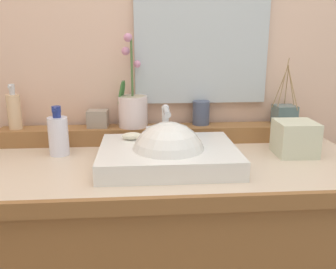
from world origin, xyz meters
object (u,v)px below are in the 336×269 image
sink_basin (169,157)px  lotion_bottle (58,135)px  potted_plant (132,107)px  soap_dispenser (14,111)px  reed_diffuser (284,114)px  tissue_box (295,138)px  soap_bar (132,136)px  trinket_box (98,119)px  tumbler_cup (201,113)px

sink_basin → lotion_bottle: 0.39m
potted_plant → soap_dispenser: size_ratio=2.07×
lotion_bottle → reed_diffuser: bearing=8.9°
sink_basin → soap_dispenser: size_ratio=2.58×
tissue_box → soap_dispenser: bearing=169.1°
potted_plant → soap_dispenser: potted_plant is taller
potted_plant → tissue_box: size_ratio=2.64×
potted_plant → reed_diffuser: potted_plant is taller
lotion_bottle → sink_basin: bearing=-19.9°
soap_dispenser → potted_plant: bearing=0.5°
sink_basin → reed_diffuser: reed_diffuser is taller
soap_bar → potted_plant: bearing=90.1°
trinket_box → tissue_box: 0.71m
soap_bar → trinket_box: 0.21m
sink_basin → tumbler_cup: bearing=62.8°
potted_plant → soap_bar: bearing=-89.9°
trinket_box → potted_plant: bearing=3.6°
trinket_box → tissue_box: (0.68, -0.19, -0.04)m
reed_diffuser → tumbler_cup: bearing=176.9°
tissue_box → soap_bar: bearing=177.3°
potted_plant → tumbler_cup: (0.26, 0.01, -0.03)m
reed_diffuser → tissue_box: size_ratio=1.95×
soap_dispenser → lotion_bottle: size_ratio=0.98×
potted_plant → trinket_box: size_ratio=4.55×
soap_dispenser → tumbler_cup: (0.70, 0.02, -0.02)m
soap_bar → trinket_box: bearing=128.0°
reed_diffuser → trinket_box: size_ratio=3.37×
soap_bar → soap_dispenser: (-0.43, 0.16, 0.06)m
potted_plant → lotion_bottle: potted_plant is taller
soap_dispenser → lotion_bottle: soap_dispenser is taller
lotion_bottle → tissue_box: size_ratio=1.30×
trinket_box → lotion_bottle: lotion_bottle is taller
potted_plant → soap_dispenser: (-0.43, -0.00, -0.01)m
reed_diffuser → tissue_box: bearing=-100.6°
soap_bar → tissue_box: 0.55m
soap_bar → potted_plant: potted_plant is taller
sink_basin → soap_bar: (-0.12, 0.10, 0.04)m
tumbler_cup → reed_diffuser: size_ratio=0.36×
soap_dispenser → reed_diffuser: bearing=-0.0°
soap_bar → soap_dispenser: bearing=159.3°
sink_basin → tissue_box: sink_basin is taller
tumbler_cup → trinket_box: tumbler_cup is taller
lotion_bottle → soap_dispenser: bearing=144.1°
soap_dispenser → reed_diffuser: size_ratio=0.65×
reed_diffuser → soap_dispenser: bearing=180.0°
reed_diffuser → lotion_bottle: bearing=-171.1°
reed_diffuser → tissue_box: reed_diffuser is taller
soap_bar → tumbler_cup: bearing=34.6°
reed_diffuser → lotion_bottle: 0.85m
potted_plant → tissue_box: potted_plant is taller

